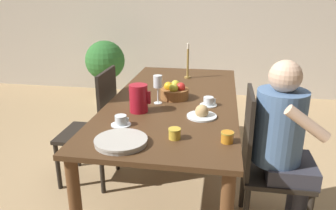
{
  "coord_description": "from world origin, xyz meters",
  "views": [
    {
      "loc": [
        0.34,
        -2.33,
        1.54
      ],
      "look_at": [
        0.0,
        -0.3,
        0.81
      ],
      "focal_mm": 35.0,
      "sensor_mm": 36.0,
      "label": 1
    }
  ],
  "objects_px": {
    "chair_person_side": "(264,161)",
    "jam_jar_amber": "(175,133)",
    "red_pitcher": "(139,98)",
    "chair_opposite": "(95,126)",
    "jam_jar_red": "(227,137)",
    "wine_glass_water": "(158,83)",
    "teacup_across": "(209,102)",
    "fruit_bowl": "(175,92)",
    "teacup_near_person": "(121,121)",
    "bread_plate": "(202,113)",
    "potted_plant": "(105,62)",
    "candlestick_tall": "(188,65)",
    "person_seated": "(284,138)",
    "serving_tray": "(121,141)"
  },
  "relations": [
    {
      "from": "fruit_bowl",
      "to": "teacup_across",
      "type": "bearing_deg",
      "value": -24.48
    },
    {
      "from": "teacup_near_person",
      "to": "jam_jar_red",
      "type": "bearing_deg",
      "value": -11.83
    },
    {
      "from": "chair_person_side",
      "to": "person_seated",
      "type": "distance_m",
      "value": 0.21
    },
    {
      "from": "wine_glass_water",
      "to": "serving_tray",
      "type": "height_order",
      "value": "wine_glass_water"
    },
    {
      "from": "chair_opposite",
      "to": "jam_jar_red",
      "type": "xyz_separation_m",
      "value": [
        1.03,
        -0.68,
        0.3
      ]
    },
    {
      "from": "person_seated",
      "to": "fruit_bowl",
      "type": "bearing_deg",
      "value": -119.64
    },
    {
      "from": "red_pitcher",
      "to": "wine_glass_water",
      "type": "relative_size",
      "value": 0.91
    },
    {
      "from": "teacup_across",
      "to": "bread_plate",
      "type": "distance_m",
      "value": 0.23
    },
    {
      "from": "bread_plate",
      "to": "teacup_near_person",
      "type": "bearing_deg",
      "value": -155.41
    },
    {
      "from": "chair_person_side",
      "to": "red_pitcher",
      "type": "height_order",
      "value": "chair_person_side"
    },
    {
      "from": "teacup_near_person",
      "to": "wine_glass_water",
      "type": "bearing_deg",
      "value": 72.08
    },
    {
      "from": "teacup_across",
      "to": "wine_glass_water",
      "type": "bearing_deg",
      "value": -178.49
    },
    {
      "from": "fruit_bowl",
      "to": "jam_jar_amber",
      "type": "bearing_deg",
      "value": -81.61
    },
    {
      "from": "candlestick_tall",
      "to": "potted_plant",
      "type": "relative_size",
      "value": 0.37
    },
    {
      "from": "teacup_across",
      "to": "serving_tray",
      "type": "distance_m",
      "value": 0.82
    },
    {
      "from": "chair_opposite",
      "to": "jam_jar_amber",
      "type": "height_order",
      "value": "chair_opposite"
    },
    {
      "from": "jam_jar_amber",
      "to": "potted_plant",
      "type": "relative_size",
      "value": 0.08
    },
    {
      "from": "jam_jar_amber",
      "to": "jam_jar_red",
      "type": "distance_m",
      "value": 0.29
    },
    {
      "from": "jam_jar_amber",
      "to": "potted_plant",
      "type": "xyz_separation_m",
      "value": [
        -1.37,
        2.66,
        -0.21
      ]
    },
    {
      "from": "bread_plate",
      "to": "potted_plant",
      "type": "relative_size",
      "value": 0.22
    },
    {
      "from": "teacup_across",
      "to": "fruit_bowl",
      "type": "xyz_separation_m",
      "value": [
        -0.26,
        0.12,
        0.03
      ]
    },
    {
      "from": "wine_glass_water",
      "to": "teacup_across",
      "type": "height_order",
      "value": "wine_glass_water"
    },
    {
      "from": "serving_tray",
      "to": "fruit_bowl",
      "type": "distance_m",
      "value": 0.83
    },
    {
      "from": "jam_jar_amber",
      "to": "bread_plate",
      "type": "bearing_deg",
      "value": 70.43
    },
    {
      "from": "teacup_near_person",
      "to": "teacup_across",
      "type": "height_order",
      "value": "same"
    },
    {
      "from": "fruit_bowl",
      "to": "chair_opposite",
      "type": "bearing_deg",
      "value": -178.57
    },
    {
      "from": "candlestick_tall",
      "to": "teacup_across",
      "type": "bearing_deg",
      "value": -72.69
    },
    {
      "from": "chair_person_side",
      "to": "fruit_bowl",
      "type": "xyz_separation_m",
      "value": [
        -0.64,
        0.39,
        0.32
      ]
    },
    {
      "from": "chair_opposite",
      "to": "wine_glass_water",
      "type": "height_order",
      "value": "wine_glass_water"
    },
    {
      "from": "chair_person_side",
      "to": "jam_jar_amber",
      "type": "distance_m",
      "value": 0.69
    },
    {
      "from": "chair_person_side",
      "to": "chair_opposite",
      "type": "height_order",
      "value": "same"
    },
    {
      "from": "bread_plate",
      "to": "potted_plant",
      "type": "xyz_separation_m",
      "value": [
        -1.5,
        2.31,
        -0.2
      ]
    },
    {
      "from": "wine_glass_water",
      "to": "candlestick_tall",
      "type": "distance_m",
      "value": 0.76
    },
    {
      "from": "wine_glass_water",
      "to": "serving_tray",
      "type": "bearing_deg",
      "value": -95.5
    },
    {
      "from": "chair_opposite",
      "to": "chair_person_side",
      "type": "bearing_deg",
      "value": -106.04
    },
    {
      "from": "teacup_across",
      "to": "candlestick_tall",
      "type": "xyz_separation_m",
      "value": [
        -0.23,
        0.74,
        0.1
      ]
    },
    {
      "from": "wine_glass_water",
      "to": "jam_jar_red",
      "type": "bearing_deg",
      "value": -49.26
    },
    {
      "from": "fruit_bowl",
      "to": "teacup_near_person",
      "type": "bearing_deg",
      "value": -113.42
    },
    {
      "from": "chair_person_side",
      "to": "teacup_across",
      "type": "distance_m",
      "value": 0.55
    },
    {
      "from": "person_seated",
      "to": "chair_person_side",
      "type": "bearing_deg",
      "value": -109.22
    },
    {
      "from": "chair_opposite",
      "to": "potted_plant",
      "type": "bearing_deg",
      "value": 17.48
    },
    {
      "from": "jam_jar_amber",
      "to": "teacup_near_person",
      "type": "bearing_deg",
      "value": 158.91
    },
    {
      "from": "red_pitcher",
      "to": "potted_plant",
      "type": "bearing_deg",
      "value": 115.16
    },
    {
      "from": "teacup_across",
      "to": "jam_jar_amber",
      "type": "height_order",
      "value": "teacup_across"
    },
    {
      "from": "teacup_near_person",
      "to": "person_seated",
      "type": "bearing_deg",
      "value": 8.56
    },
    {
      "from": "chair_person_side",
      "to": "teacup_near_person",
      "type": "distance_m",
      "value": 0.95
    },
    {
      "from": "teacup_near_person",
      "to": "fruit_bowl",
      "type": "bearing_deg",
      "value": 66.58
    },
    {
      "from": "wine_glass_water",
      "to": "teacup_near_person",
      "type": "xyz_separation_m",
      "value": [
        -0.14,
        -0.44,
        -0.13
      ]
    },
    {
      "from": "red_pitcher",
      "to": "jam_jar_amber",
      "type": "height_order",
      "value": "red_pitcher"
    },
    {
      "from": "teacup_near_person",
      "to": "serving_tray",
      "type": "distance_m",
      "value": 0.26
    }
  ]
}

